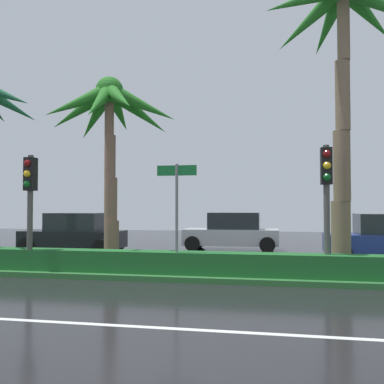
% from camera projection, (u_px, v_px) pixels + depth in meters
% --- Properties ---
extents(ground_plane, '(90.00, 42.00, 0.10)m').
position_uv_depth(ground_plane, '(222.00, 269.00, 13.70)').
color(ground_plane, black).
extents(near_lane_divider_stripe, '(81.00, 0.14, 0.01)m').
position_uv_depth(near_lane_divider_stripe, '(171.00, 328.00, 6.83)').
color(near_lane_divider_stripe, white).
rests_on(near_lane_divider_stripe, ground_plane).
extents(median_strip, '(85.50, 4.00, 0.15)m').
position_uv_depth(median_strip, '(218.00, 270.00, 12.72)').
color(median_strip, '#2D6B33').
rests_on(median_strip, ground_plane).
extents(median_hedge, '(76.50, 0.70, 0.60)m').
position_uv_depth(median_hedge, '(212.00, 263.00, 11.36)').
color(median_hedge, '#1E6028').
rests_on(median_hedge, median_strip).
extents(palm_tree_centre_left, '(4.52, 4.48, 6.09)m').
position_uv_depth(palm_tree_centre_left, '(110.00, 115.00, 13.74)').
color(palm_tree_centre_left, brown).
rests_on(palm_tree_centre_left, median_strip).
extents(palm_tree_centre, '(4.65, 4.60, 8.53)m').
position_uv_depth(palm_tree_centre, '(343.00, 36.00, 11.99)').
color(palm_tree_centre, '#79624B').
rests_on(palm_tree_centre, median_strip).
extents(traffic_signal_median_left, '(0.28, 0.43, 3.33)m').
position_uv_depth(traffic_signal_median_left, '(30.00, 191.00, 12.16)').
color(traffic_signal_median_left, '#4C4C47').
rests_on(traffic_signal_median_left, median_strip).
extents(traffic_signal_median_right, '(0.28, 0.43, 3.44)m').
position_uv_depth(traffic_signal_median_right, '(327.00, 186.00, 10.95)').
color(traffic_signal_median_right, '#4C4C47').
rests_on(traffic_signal_median_right, median_strip).
extents(street_name_sign, '(1.10, 0.08, 3.00)m').
position_uv_depth(street_name_sign, '(177.00, 203.00, 11.44)').
color(street_name_sign, slate).
rests_on(street_name_sign, median_strip).
extents(car_in_traffic_leading, '(4.30, 2.02, 1.72)m').
position_uv_depth(car_in_traffic_leading, '(74.00, 234.00, 18.09)').
color(car_in_traffic_leading, black).
rests_on(car_in_traffic_leading, ground_plane).
extents(car_in_traffic_second, '(4.30, 2.02, 1.72)m').
position_uv_depth(car_in_traffic_second, '(232.00, 232.00, 19.38)').
color(car_in_traffic_second, silver).
rests_on(car_in_traffic_second, ground_plane).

